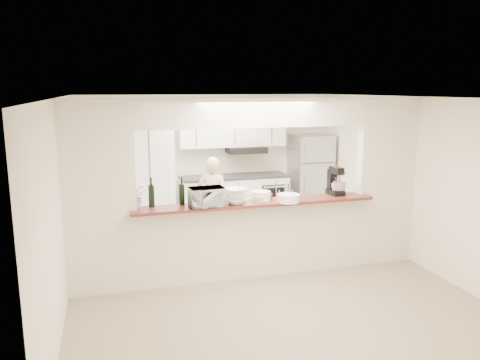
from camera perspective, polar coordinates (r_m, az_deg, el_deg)
name	(u,v)px	position (r m, az deg, el deg)	size (l,w,h in m)	color
floor	(254,275)	(6.80, 1.78, -11.53)	(6.00, 6.00, 0.00)	tan
tile_overlay	(227,241)	(8.19, -1.59, -7.49)	(5.00, 2.90, 0.01)	beige
partition	(255,173)	(6.37, 1.86, 0.87)	(5.00, 0.15, 2.50)	silver
bar_counter	(255,237)	(6.59, 1.82, -6.92)	(3.40, 0.38, 1.09)	silver
kitchen_cabinets	(202,175)	(9.01, -4.65, 0.57)	(3.15, 0.62, 2.25)	white
refrigerator	(310,176)	(9.66, 8.56, 0.44)	(0.75, 0.70, 1.70)	#A9A9AE
flower_left	(136,196)	(6.18, -12.58, -1.95)	(0.28, 0.25, 0.32)	pink
wine_bottle_a	(151,195)	(6.21, -10.75, -1.85)	(0.08, 0.08, 0.39)	black
wine_bottle_b	(182,194)	(6.26, -7.10, -1.72)	(0.07, 0.07, 0.37)	black
toaster_oven	(207,197)	(6.16, -4.08, -2.07)	(0.45, 0.30, 0.25)	silver
serving_bowls	(236,196)	(6.26, -0.51, -2.00)	(0.29, 0.29, 0.21)	white
plate_stack_a	(261,196)	(6.50, 2.60, -1.92)	(0.27, 0.27, 0.12)	white
plate_stack_b	(289,198)	(6.41, 5.94, -2.22)	(0.31, 0.31, 0.11)	white
red_bowl	(267,196)	(6.58, 3.28, -1.98)	(0.16, 0.16, 0.07)	maroon
tan_bowl	(259,199)	(6.43, 2.34, -2.29)	(0.15, 0.15, 0.07)	tan
utensil_caddy	(284,192)	(6.63, 5.41, -1.49)	(0.22, 0.13, 0.20)	silver
stand_mixer	(335,182)	(6.95, 11.52, -0.24)	(0.20, 0.30, 0.41)	black
flower_right	(339,181)	(6.96, 11.95, -0.09)	(0.23, 0.23, 0.41)	#D271D0
person	(213,200)	(8.07, -3.34, -2.39)	(0.54, 0.35, 1.47)	#D5AE8B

